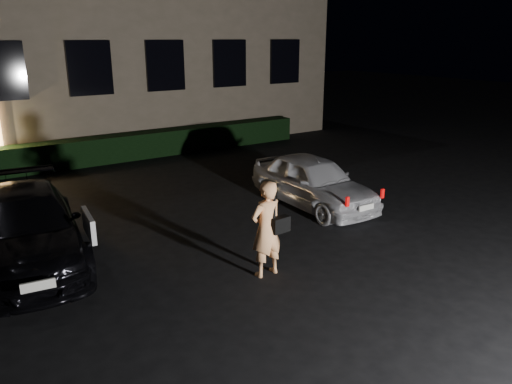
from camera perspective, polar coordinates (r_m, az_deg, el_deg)
ground at (r=8.31m, az=6.26°, el=-11.27°), size 80.00×80.00×0.00m
hedge at (r=17.06m, az=-17.21°, el=4.60°), size 15.00×0.70×0.85m
sedan at (r=9.99m, az=-24.80°, el=-3.70°), size 2.34×4.69×1.30m
hatch at (r=12.13m, az=6.55°, el=1.24°), size 1.54×3.68×1.24m
man at (r=8.47m, az=1.23°, el=-4.21°), size 0.72×0.45×1.70m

